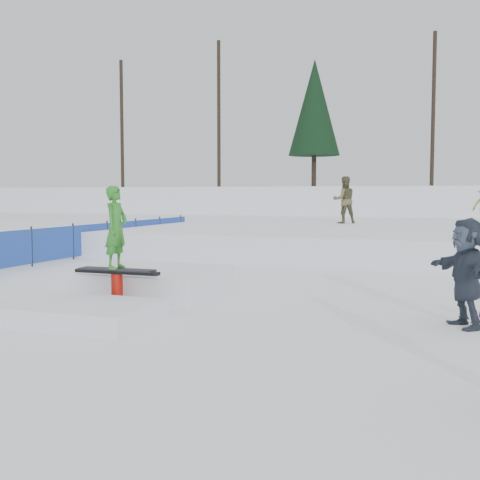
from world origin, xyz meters
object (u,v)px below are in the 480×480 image
(spectator_dark, at_px, (466,273))
(jib_rail_feature, at_px, (134,286))
(safety_fence, at_px, (73,241))
(walker_olive, at_px, (344,200))

(spectator_dark, height_order, jib_rail_feature, jib_rail_feature)
(safety_fence, bearing_deg, walker_olive, 53.01)
(spectator_dark, bearing_deg, jib_rail_feature, -118.01)
(spectator_dark, xyz_separation_m, jib_rail_feature, (-5.66, 0.17, -0.51))
(jib_rail_feature, bearing_deg, walker_olive, 84.92)
(safety_fence, distance_m, jib_rail_feature, 7.91)
(walker_olive, bearing_deg, safety_fence, 27.54)
(safety_fence, height_order, walker_olive, walker_olive)
(safety_fence, relative_size, walker_olive, 8.45)
(spectator_dark, relative_size, jib_rail_feature, 0.37)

